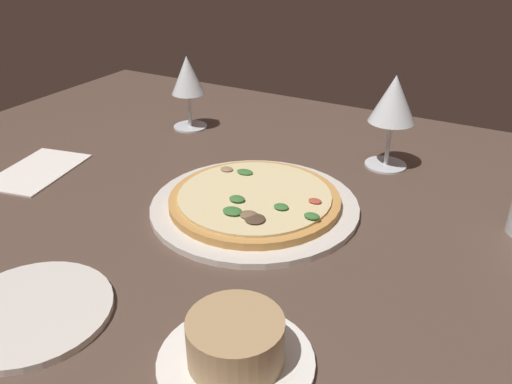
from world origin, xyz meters
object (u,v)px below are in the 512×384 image
object	(u,v)px
pizza_main	(257,203)
paper_menu	(37,171)
wine_glass_far	(188,79)
ramekin_on_saucer	(236,347)
wine_glass_near	(393,102)
side_plate	(31,312)

from	to	relation	value
pizza_main	paper_menu	xyz separation A→B (cm)	(41.40, 7.17, -1.01)
wine_glass_far	ramekin_on_saucer	bearing A→B (deg)	129.01
pizza_main	ramekin_on_saucer	xyz separation A→B (cm)	(-13.59, 29.38, 1.26)
wine_glass_far	wine_glass_near	bearing A→B (deg)	-178.61
pizza_main	paper_menu	world-z (taller)	pizza_main
wine_glass_near	paper_menu	size ratio (longest dim) A/B	0.96
pizza_main	side_plate	world-z (taller)	pizza_main
ramekin_on_saucer	paper_menu	bearing A→B (deg)	-21.99
pizza_main	ramekin_on_saucer	bearing A→B (deg)	114.83
pizza_main	wine_glass_near	size ratio (longest dim) A/B	1.92
wine_glass_far	side_plate	bearing A→B (deg)	107.93
pizza_main	wine_glass_far	size ratio (longest dim) A/B	2.10
pizza_main	paper_menu	size ratio (longest dim) A/B	1.84
side_plate	wine_glass_far	bearing A→B (deg)	-72.07
pizza_main	wine_glass_near	world-z (taller)	wine_glass_near
paper_menu	wine_glass_near	bearing A→B (deg)	-160.38
ramekin_on_saucer	side_plate	world-z (taller)	ramekin_on_saucer
wine_glass_far	wine_glass_near	xyz separation A→B (cm)	(-43.04, -1.04, 1.31)
ramekin_on_saucer	wine_glass_near	world-z (taller)	wine_glass_near
wine_glass_far	side_plate	distance (cm)	62.64
ramekin_on_saucer	wine_glass_far	xyz separation A→B (cm)	(43.65, -53.89, 8.42)
pizza_main	wine_glass_near	distance (cm)	30.70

